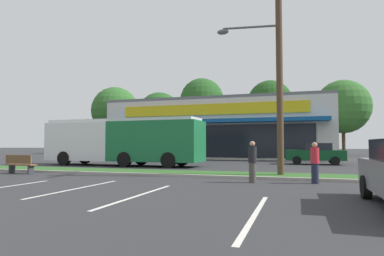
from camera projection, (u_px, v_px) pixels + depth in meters
name	position (u px, v px, depth m)	size (l,w,h in m)	color
grass_median	(144.00, 172.00, 17.19)	(56.00, 2.20, 0.12)	#2D5B23
curb_lip	(133.00, 174.00, 16.03)	(56.00, 0.24, 0.12)	#99968C
parking_stripe_1	(78.00, 188.00, 11.23)	(0.12, 4.80, 0.01)	silver
parking_stripe_2	(138.00, 195.00, 9.66)	(0.12, 4.80, 0.01)	silver
parking_stripe_3	(255.00, 214.00, 7.09)	(0.12, 4.80, 0.01)	silver
storefront_building	(222.00, 130.00, 38.11)	(23.42, 12.58, 6.35)	beige
tree_far_left	(115.00, 111.00, 54.13)	(7.65, 7.65, 10.84)	#473323
tree_left	(159.00, 114.00, 52.19)	(6.87, 6.87, 9.68)	#473323
tree_mid_left	(202.00, 100.00, 46.46)	(6.12, 6.12, 10.74)	#473323
tree_mid	(270.00, 103.00, 44.42)	(5.97, 5.97, 10.07)	#473323
tree_mid_right	(343.00, 107.00, 44.10)	(7.11, 7.11, 10.06)	#473323
utility_pole	(276.00, 64.00, 15.33)	(3.08, 2.40, 9.73)	#4C3826
city_bus	(123.00, 141.00, 23.39)	(11.60, 2.91, 3.25)	#196638
bus_stop_bench	(20.00, 164.00, 16.98)	(1.60, 0.45, 0.95)	brown
car_2	(316.00, 154.00, 24.73)	(4.17, 1.87, 1.59)	#0C3F1E
pedestrian_near_bench	(252.00, 162.00, 12.96)	(0.33, 0.33, 1.62)	#47423D
pedestrian_by_pole	(315.00, 163.00, 12.68)	(0.32, 0.32, 1.58)	#1E2338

